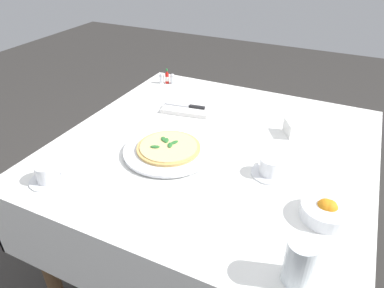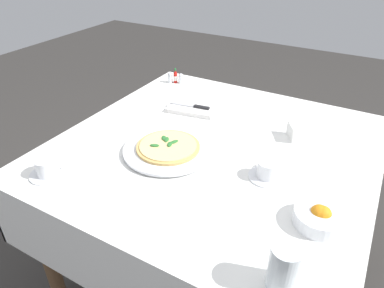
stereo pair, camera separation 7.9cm
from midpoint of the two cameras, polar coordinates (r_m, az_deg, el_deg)
name	(u,v)px [view 2 (the right image)]	position (r m, az deg, el deg)	size (l,w,h in m)	color
ground_plane	(210,268)	(1.90, 4.18, -19.38)	(8.00, 8.00, 0.00)	#33302D
dining_table	(214,170)	(1.47, 5.11, -4.22)	(1.20, 1.20, 0.74)	white
pizza_plate	(168,149)	(1.35, -2.19, -0.92)	(0.35, 0.35, 0.02)	white
pizza	(168,146)	(1.34, -2.22, -0.41)	(0.24, 0.24, 0.02)	#DBAD60
coffee_cup_left_edge	(47,168)	(1.30, -20.78, -3.67)	(0.13, 0.13, 0.07)	white
coffee_cup_center_back	(268,170)	(1.24, 14.00, -4.19)	(0.13, 0.13, 0.06)	white
water_glass_back_corner	(283,270)	(0.91, 17.16, -19.00)	(0.08, 0.08, 0.13)	white
napkin_folded	(192,108)	(1.66, 1.39, 5.76)	(0.24, 0.16, 0.02)	white
dinner_knife	(192,106)	(1.66, 1.30, 6.21)	(0.20, 0.05, 0.01)	silver
citrus_bowl	(320,217)	(1.12, 21.95, -10.96)	(0.15, 0.15, 0.06)	white
hot_sauce_bottle	(175,77)	(1.96, -1.53, 10.81)	(0.02, 0.02, 0.08)	#B7140F
salt_shaker	(170,78)	(1.97, -2.38, 10.61)	(0.03, 0.03, 0.06)	white
pepper_shaker	(181,79)	(1.96, -0.66, 10.51)	(0.03, 0.03, 0.06)	white
menu_card	(290,132)	(1.49, 17.07, 1.90)	(0.05, 0.08, 0.06)	white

